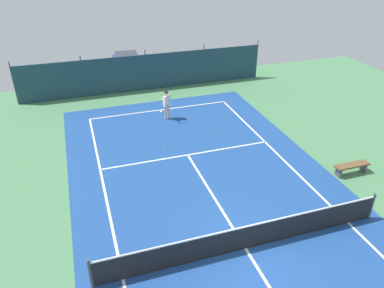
% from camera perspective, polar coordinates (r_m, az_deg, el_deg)
% --- Properties ---
extents(ground_plane, '(36.00, 36.00, 0.00)m').
position_cam_1_polar(ground_plane, '(13.15, 8.13, -15.48)').
color(ground_plane, '#4C8456').
extents(court_surface, '(11.02, 26.60, 0.01)m').
position_cam_1_polar(court_surface, '(13.15, 8.14, -15.47)').
color(court_surface, '#1E478C').
rests_on(court_surface, ground).
extents(tennis_net, '(10.12, 0.10, 1.10)m').
position_cam_1_polar(tennis_net, '(12.80, 8.30, -13.85)').
color(tennis_net, black).
rests_on(tennis_net, ground).
extents(back_fence, '(16.30, 0.98, 2.70)m').
position_cam_1_polar(back_fence, '(26.04, -7.13, 9.96)').
color(back_fence, '#1E3D4C').
rests_on(back_fence, ground).
extents(tennis_player, '(0.56, 0.83, 1.64)m').
position_cam_1_polar(tennis_player, '(21.07, -3.89, 6.22)').
color(tennis_player, '#D8AD8C').
rests_on(tennis_player, ground).
extents(tennis_ball_near_player, '(0.07, 0.07, 0.07)m').
position_cam_1_polar(tennis_ball_near_player, '(23.17, -3.10, 5.96)').
color(tennis_ball_near_player, '#CCDB33').
rests_on(tennis_ball_near_player, ground).
extents(tennis_ball_midcourt, '(0.07, 0.07, 0.07)m').
position_cam_1_polar(tennis_ball_midcourt, '(20.13, 4.07, 2.14)').
color(tennis_ball_midcourt, '#CCDB33').
rests_on(tennis_ball_midcourt, ground).
extents(tennis_ball_by_sideline, '(0.07, 0.07, 0.07)m').
position_cam_1_polar(tennis_ball_by_sideline, '(18.54, -4.22, -0.42)').
color(tennis_ball_by_sideline, '#CCDB33').
rests_on(tennis_ball_by_sideline, ground).
extents(parked_car, '(2.13, 4.26, 1.68)m').
position_cam_1_polar(parked_car, '(28.33, -9.76, 11.73)').
color(parked_car, navy).
rests_on(parked_car, ground).
extents(courtside_bench, '(1.60, 0.40, 0.49)m').
position_cam_1_polar(courtside_bench, '(17.73, 23.15, -3.18)').
color(courtside_bench, brown).
rests_on(courtside_bench, ground).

